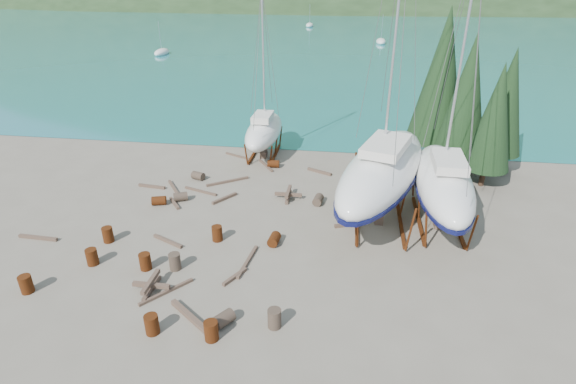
# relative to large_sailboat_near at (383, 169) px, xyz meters

# --- Properties ---
(ground) EXTENTS (600.00, 600.00, 0.00)m
(ground) POSITION_rel_large_sailboat_near_xyz_m (-6.68, -4.34, -3.19)
(ground) COLOR #655D50
(ground) RESTS_ON ground
(far_house_right) EXTENTS (6.60, 5.60, 5.60)m
(far_house_right) POSITION_rel_large_sailboat_near_xyz_m (23.32, 185.66, -0.26)
(far_house_right) COLOR beige
(far_house_right) RESTS_ON ground
(cypress_near_right) EXTENTS (3.60, 3.60, 10.00)m
(cypress_near_right) POSITION_rel_large_sailboat_near_xyz_m (5.82, 7.66, 2.60)
(cypress_near_right) COLOR black
(cypress_near_right) RESTS_ON ground
(cypress_mid_right) EXTENTS (3.06, 3.06, 8.50)m
(cypress_mid_right) POSITION_rel_large_sailboat_near_xyz_m (7.32, 5.66, 1.73)
(cypress_mid_right) COLOR black
(cypress_mid_right) RESTS_ON ground
(cypress_back_left) EXTENTS (4.14, 4.14, 11.50)m
(cypress_back_left) POSITION_rel_large_sailboat_near_xyz_m (4.32, 9.66, 3.48)
(cypress_back_left) COLOR black
(cypress_back_left) RESTS_ON ground
(cypress_far_right) EXTENTS (3.24, 3.24, 9.00)m
(cypress_far_right) POSITION_rel_large_sailboat_near_xyz_m (8.82, 8.66, 2.02)
(cypress_far_right) COLOR black
(cypress_far_right) RESTS_ON ground
(moored_boat_left) EXTENTS (2.00, 5.00, 6.05)m
(moored_boat_left) POSITION_rel_large_sailboat_near_xyz_m (-36.68, 55.66, -2.80)
(moored_boat_left) COLOR silver
(moored_boat_left) RESTS_ON ground
(moored_boat_mid) EXTENTS (2.00, 5.00, 6.05)m
(moored_boat_mid) POSITION_rel_large_sailboat_near_xyz_m (3.32, 75.66, -2.80)
(moored_boat_mid) COLOR silver
(moored_boat_mid) RESTS_ON ground
(moored_boat_far) EXTENTS (2.00, 5.00, 6.05)m
(moored_boat_far) POSITION_rel_large_sailboat_near_xyz_m (-14.68, 105.66, -2.80)
(moored_boat_far) COLOR silver
(moored_boat_far) RESTS_ON ground
(large_sailboat_near) EXTENTS (7.40, 13.09, 19.80)m
(large_sailboat_near) POSITION_rel_large_sailboat_near_xyz_m (0.00, 0.00, 0.00)
(large_sailboat_near) COLOR silver
(large_sailboat_near) RESTS_ON ground
(large_sailboat_far) EXTENTS (3.36, 10.54, 16.54)m
(large_sailboat_far) POSITION_rel_large_sailboat_near_xyz_m (3.45, -0.14, -0.48)
(large_sailboat_far) COLOR silver
(large_sailboat_far) RESTS_ON ground
(small_sailboat_shore) EXTENTS (2.66, 8.03, 12.76)m
(small_sailboat_shore) POSITION_rel_large_sailboat_near_xyz_m (-8.81, 9.19, -1.09)
(small_sailboat_shore) COLOR silver
(small_sailboat_shore) RESTS_ON ground
(worker) EXTENTS (0.54, 0.68, 1.63)m
(worker) POSITION_rel_large_sailboat_near_xyz_m (-1.93, -0.97, -2.37)
(worker) COLOR navy
(worker) RESTS_ON ground
(drum_0) EXTENTS (0.58, 0.58, 0.88)m
(drum_0) POSITION_rel_large_sailboat_near_xyz_m (-16.50, -9.56, -2.75)
(drum_0) COLOR #612910
(drum_0) RESTS_ON ground
(drum_1) EXTENTS (0.99, 1.05, 0.58)m
(drum_1) POSITION_rel_large_sailboat_near_xyz_m (-6.83, -10.36, -2.90)
(drum_1) COLOR #2D2823
(drum_1) RESTS_ON ground
(drum_2) EXTENTS (1.00, 0.79, 0.58)m
(drum_2) POSITION_rel_large_sailboat_near_xyz_m (-13.89, -0.32, -2.90)
(drum_2) COLOR #612910
(drum_2) RESTS_ON ground
(drum_3) EXTENTS (0.58, 0.58, 0.88)m
(drum_3) POSITION_rel_large_sailboat_near_xyz_m (-9.62, -11.26, -2.75)
(drum_3) COLOR #612910
(drum_3) RESTS_ON ground
(drum_4) EXTENTS (0.91, 0.63, 0.58)m
(drum_4) POSITION_rel_large_sailboat_near_xyz_m (-7.67, 6.79, -2.90)
(drum_4) COLOR #612910
(drum_4) RESTS_ON ground
(drum_6) EXTENTS (0.67, 0.94, 0.58)m
(drum_6) POSITION_rel_large_sailboat_near_xyz_m (-5.78, -3.86, -2.90)
(drum_6) COLOR #612910
(drum_6) RESTS_ON ground
(drum_7) EXTENTS (0.58, 0.58, 0.88)m
(drum_7) POSITION_rel_large_sailboat_near_xyz_m (-7.09, -11.27, -2.75)
(drum_7) COLOR #612910
(drum_7) RESTS_ON ground
(drum_8) EXTENTS (0.58, 0.58, 0.88)m
(drum_8) POSITION_rel_large_sailboat_near_xyz_m (-14.92, -4.91, -2.75)
(drum_8) COLOR #612910
(drum_8) RESTS_ON ground
(drum_9) EXTENTS (1.03, 0.85, 0.58)m
(drum_9) POSITION_rel_large_sailboat_near_xyz_m (-12.65, 3.80, -2.90)
(drum_9) COLOR #2D2823
(drum_9) RESTS_ON ground
(drum_10) EXTENTS (0.58, 0.58, 0.88)m
(drum_10) POSITION_rel_large_sailboat_near_xyz_m (-11.79, -7.05, -2.75)
(drum_10) COLOR #612910
(drum_10) RESTS_ON ground
(drum_11) EXTENTS (0.70, 0.96, 0.58)m
(drum_11) POSITION_rel_large_sailboat_near_xyz_m (-3.78, 1.24, -2.90)
(drum_11) COLOR #2D2823
(drum_11) RESTS_ON ground
(drum_13) EXTENTS (0.58, 0.58, 0.88)m
(drum_13) POSITION_rel_large_sailboat_near_xyz_m (-14.65, -7.05, -2.75)
(drum_13) COLOR #612910
(drum_13) RESTS_ON ground
(drum_14) EXTENTS (0.58, 0.58, 0.88)m
(drum_14) POSITION_rel_large_sailboat_near_xyz_m (-8.98, -3.93, -2.75)
(drum_14) COLOR #612910
(drum_14) RESTS_ON ground
(drum_15) EXTENTS (1.04, 0.91, 0.58)m
(drum_15) POSITION_rel_large_sailboat_near_xyz_m (-12.71, 0.41, -2.90)
(drum_15) COLOR #2D2823
(drum_15) RESTS_ON ground
(drum_16) EXTENTS (0.58, 0.58, 0.88)m
(drum_16) POSITION_rel_large_sailboat_near_xyz_m (-10.32, -6.84, -2.75)
(drum_16) COLOR #2D2823
(drum_16) RESTS_ON ground
(drum_17) EXTENTS (0.58, 0.58, 0.88)m
(drum_17) POSITION_rel_large_sailboat_near_xyz_m (-4.68, -10.19, -2.75)
(drum_17) COLOR #2D2823
(drum_17) RESTS_ON ground
(timber_0) EXTENTS (2.47, 1.30, 0.14)m
(timber_0) POSITION_rel_large_sailboat_near_xyz_m (-10.81, 8.47, -3.11)
(timber_0) COLOR brown
(timber_0) RESTS_ON ground
(timber_1) EXTENTS (1.70, 0.81, 0.19)m
(timber_1) POSITION_rel_large_sailboat_near_xyz_m (-1.76, -1.32, -3.09)
(timber_1) COLOR brown
(timber_1) RESTS_ON ground
(timber_2) EXTENTS (2.01, 0.42, 0.19)m
(timber_2) POSITION_rel_large_sailboat_near_xyz_m (-15.41, 2.03, -3.09)
(timber_2) COLOR brown
(timber_2) RESTS_ON ground
(timber_3) EXTENTS (1.88, 2.24, 0.15)m
(timber_3) POSITION_rel_large_sailboat_near_xyz_m (-10.04, -8.74, -3.11)
(timber_3) COLOR brown
(timber_3) RESTS_ON ground
(timber_4) EXTENTS (1.17, 1.45, 0.17)m
(timber_4) POSITION_rel_large_sailboat_near_xyz_m (-12.95, -0.15, -3.10)
(timber_4) COLOR brown
(timber_4) RESTS_ON ground
(timber_5) EXTENTS (0.50, 2.88, 0.16)m
(timber_5) POSITION_rel_large_sailboat_near_xyz_m (-6.84, -5.84, -3.10)
(timber_5) COLOR brown
(timber_5) RESTS_ON ground
(timber_6) EXTENTS (1.88, 1.08, 0.19)m
(timber_6) POSITION_rel_large_sailboat_near_xyz_m (-4.09, 6.25, -3.09)
(timber_6) COLOR brown
(timber_6) RESTS_ON ground
(timber_7) EXTENTS (0.93, 1.50, 0.17)m
(timber_7) POSITION_rel_large_sailboat_near_xyz_m (-7.17, -7.18, -3.10)
(timber_7) COLOR brown
(timber_7) RESTS_ON ground
(timber_8) EXTENTS (1.31, 1.74, 0.19)m
(timber_8) POSITION_rel_large_sailboat_near_xyz_m (-9.92, 0.95, -3.09)
(timber_8) COLOR brown
(timber_8) RESTS_ON ground
(timber_9) EXTENTS (1.49, 2.14, 0.15)m
(timber_9) POSITION_rel_large_sailboat_near_xyz_m (-8.27, 6.88, -3.11)
(timber_9) COLOR brown
(timber_9) RESTS_ON ground
(timber_10) EXTENTS (2.66, 1.93, 0.16)m
(timber_10) POSITION_rel_large_sailboat_near_xyz_m (-10.42, 3.60, -3.10)
(timber_10) COLOR brown
(timber_10) RESTS_ON ground
(timber_12) EXTENTS (2.01, 1.10, 0.17)m
(timber_12) POSITION_rel_large_sailboat_near_xyz_m (-11.64, -4.55, -3.10)
(timber_12) COLOR brown
(timber_12) RESTS_ON ground
(timber_14) EXTENTS (2.36, 0.28, 0.18)m
(timber_14) POSITION_rel_large_sailboat_near_xyz_m (-18.98, -5.24, -3.09)
(timber_14) COLOR brown
(timber_14) RESTS_ON ground
(timber_15) EXTENTS (2.51, 1.01, 0.15)m
(timber_15) POSITION_rel_large_sailboat_near_xyz_m (-11.84, 1.83, -3.11)
(timber_15) COLOR brown
(timber_15) RESTS_ON ground
(timber_16) EXTENTS (2.38, 1.91, 0.23)m
(timber_16) POSITION_rel_large_sailboat_near_xyz_m (-8.33, -10.27, -3.07)
(timber_16) COLOR brown
(timber_16) RESTS_ON ground
(timber_17) EXTENTS (1.69, 2.32, 0.16)m
(timber_17) POSITION_rel_large_sailboat_near_xyz_m (-13.79, 1.98, -3.10)
(timber_17) COLOR brown
(timber_17) RESTS_ON ground
(timber_pile_fore) EXTENTS (1.80, 1.80, 0.60)m
(timber_pile_fore) POSITION_rel_large_sailboat_near_xyz_m (-10.80, -8.64, -2.89)
(timber_pile_fore) COLOR brown
(timber_pile_fore) RESTS_ON ground
(timber_pile_aft) EXTENTS (1.80, 1.80, 0.60)m
(timber_pile_aft) POSITION_rel_large_sailboat_near_xyz_m (-5.79, 1.72, -2.89)
(timber_pile_aft) COLOR brown
(timber_pile_aft) RESTS_ON ground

